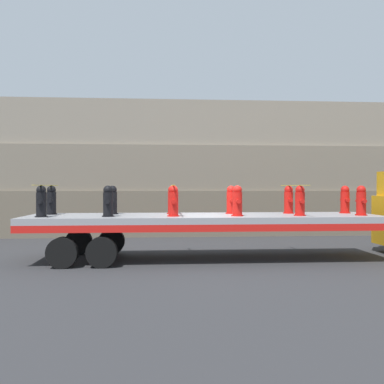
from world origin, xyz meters
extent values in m
plane|color=#2D2D30|center=(0.00, 0.00, 0.00)|extent=(120.00, 120.00, 0.00)
cube|color=#665B4C|center=(0.00, 7.19, 1.01)|extent=(60.00, 3.00, 2.01)
cube|color=#756B5B|center=(0.00, 7.34, 3.02)|extent=(60.00, 3.00, 2.01)
cube|color=gray|center=(0.00, 7.49, 5.03)|extent=(60.00, 3.00, 2.01)
cube|color=gray|center=(0.00, 0.00, 1.24)|extent=(10.47, 2.53, 0.18)
cube|color=red|center=(0.00, -1.23, 1.05)|extent=(10.47, 0.08, 0.20)
cube|color=red|center=(0.00, 1.23, 1.05)|extent=(10.47, 0.08, 0.20)
cylinder|color=black|center=(-2.88, -1.16, 0.42)|extent=(0.83, 0.30, 0.83)
cylinder|color=black|center=(-2.88, 1.16, 0.42)|extent=(0.83, 0.30, 0.83)
cylinder|color=black|center=(-3.93, -1.16, 0.42)|extent=(0.83, 0.30, 0.83)
cylinder|color=black|center=(-3.93, 1.16, 0.42)|extent=(0.83, 0.30, 0.83)
cylinder|color=black|center=(-4.63, -0.56, 1.35)|extent=(0.35, 0.35, 0.03)
cylinder|color=black|center=(-4.63, -0.56, 1.68)|extent=(0.28, 0.28, 0.69)
sphere|color=black|center=(-4.63, -0.56, 2.09)|extent=(0.27, 0.27, 0.27)
cylinder|color=black|center=(-4.63, -0.75, 1.76)|extent=(0.13, 0.10, 0.13)
cylinder|color=black|center=(-4.63, -0.36, 1.76)|extent=(0.13, 0.10, 0.13)
cylinder|color=black|center=(-4.63, 0.56, 1.35)|extent=(0.35, 0.35, 0.03)
cylinder|color=black|center=(-4.63, 0.56, 1.68)|extent=(0.28, 0.28, 0.69)
sphere|color=black|center=(-4.63, 0.56, 2.09)|extent=(0.27, 0.27, 0.27)
cylinder|color=black|center=(-4.63, 0.36, 1.76)|extent=(0.13, 0.10, 0.13)
cylinder|color=black|center=(-4.63, 0.75, 1.76)|extent=(0.13, 0.10, 0.13)
cylinder|color=black|center=(-2.78, -0.56, 1.35)|extent=(0.35, 0.35, 0.03)
cylinder|color=black|center=(-2.78, -0.56, 1.68)|extent=(0.28, 0.28, 0.69)
sphere|color=black|center=(-2.78, -0.56, 2.09)|extent=(0.27, 0.27, 0.27)
cylinder|color=black|center=(-2.78, -0.75, 1.76)|extent=(0.13, 0.10, 0.13)
cylinder|color=black|center=(-2.78, -0.36, 1.76)|extent=(0.13, 0.10, 0.13)
cylinder|color=black|center=(-2.78, 0.56, 1.35)|extent=(0.35, 0.35, 0.03)
cylinder|color=black|center=(-2.78, 0.56, 1.68)|extent=(0.28, 0.28, 0.69)
sphere|color=black|center=(-2.78, 0.56, 2.09)|extent=(0.27, 0.27, 0.27)
cylinder|color=black|center=(-2.78, 0.36, 1.76)|extent=(0.13, 0.10, 0.13)
cylinder|color=black|center=(-2.78, 0.75, 1.76)|extent=(0.13, 0.10, 0.13)
cylinder|color=red|center=(-0.93, -0.56, 1.35)|extent=(0.35, 0.35, 0.03)
cylinder|color=red|center=(-0.93, -0.56, 1.68)|extent=(0.28, 0.28, 0.69)
sphere|color=red|center=(-0.93, -0.56, 2.09)|extent=(0.27, 0.27, 0.27)
cylinder|color=red|center=(-0.93, -0.75, 1.76)|extent=(0.13, 0.10, 0.13)
cylinder|color=red|center=(-0.93, -0.36, 1.76)|extent=(0.13, 0.10, 0.13)
cylinder|color=red|center=(-0.93, 0.56, 1.35)|extent=(0.35, 0.35, 0.03)
cylinder|color=red|center=(-0.93, 0.56, 1.68)|extent=(0.28, 0.28, 0.69)
sphere|color=red|center=(-0.93, 0.56, 2.09)|extent=(0.27, 0.27, 0.27)
cylinder|color=red|center=(-0.93, 0.36, 1.76)|extent=(0.13, 0.10, 0.13)
cylinder|color=red|center=(-0.93, 0.75, 1.76)|extent=(0.13, 0.10, 0.13)
cylinder|color=red|center=(0.93, -0.56, 1.35)|extent=(0.35, 0.35, 0.03)
cylinder|color=red|center=(0.93, -0.56, 1.68)|extent=(0.28, 0.28, 0.69)
sphere|color=red|center=(0.93, -0.56, 2.09)|extent=(0.27, 0.27, 0.27)
cylinder|color=red|center=(0.93, -0.75, 1.76)|extent=(0.13, 0.10, 0.13)
cylinder|color=red|center=(0.93, -0.36, 1.76)|extent=(0.13, 0.10, 0.13)
cylinder|color=red|center=(0.93, 0.56, 1.35)|extent=(0.35, 0.35, 0.03)
cylinder|color=red|center=(0.93, 0.56, 1.68)|extent=(0.28, 0.28, 0.69)
sphere|color=red|center=(0.93, 0.56, 2.09)|extent=(0.27, 0.27, 0.27)
cylinder|color=red|center=(0.93, 0.36, 1.76)|extent=(0.13, 0.10, 0.13)
cylinder|color=red|center=(0.93, 0.75, 1.76)|extent=(0.13, 0.10, 0.13)
cylinder|color=red|center=(2.78, -0.56, 1.35)|extent=(0.35, 0.35, 0.03)
cylinder|color=red|center=(2.78, -0.56, 1.68)|extent=(0.28, 0.28, 0.69)
sphere|color=red|center=(2.78, -0.56, 2.09)|extent=(0.27, 0.27, 0.27)
cylinder|color=red|center=(2.78, -0.75, 1.76)|extent=(0.13, 0.10, 0.13)
cylinder|color=red|center=(2.78, -0.36, 1.76)|extent=(0.13, 0.10, 0.13)
cylinder|color=red|center=(2.78, 0.56, 1.35)|extent=(0.35, 0.35, 0.03)
cylinder|color=red|center=(2.78, 0.56, 1.68)|extent=(0.28, 0.28, 0.69)
sphere|color=red|center=(2.78, 0.56, 2.09)|extent=(0.27, 0.27, 0.27)
cylinder|color=red|center=(2.78, 0.36, 1.76)|extent=(0.13, 0.10, 0.13)
cylinder|color=red|center=(2.78, 0.75, 1.76)|extent=(0.13, 0.10, 0.13)
cylinder|color=red|center=(4.63, -0.56, 1.35)|extent=(0.35, 0.35, 0.03)
cylinder|color=red|center=(4.63, -0.56, 1.68)|extent=(0.28, 0.28, 0.69)
sphere|color=red|center=(4.63, -0.56, 2.09)|extent=(0.27, 0.27, 0.27)
cylinder|color=red|center=(4.63, -0.75, 1.76)|extent=(0.13, 0.10, 0.13)
cylinder|color=red|center=(4.63, -0.36, 1.76)|extent=(0.13, 0.10, 0.13)
cylinder|color=red|center=(4.63, 0.56, 1.35)|extent=(0.35, 0.35, 0.03)
cylinder|color=red|center=(4.63, 0.56, 1.68)|extent=(0.28, 0.28, 0.69)
sphere|color=red|center=(4.63, 0.56, 2.09)|extent=(0.27, 0.27, 0.27)
cylinder|color=red|center=(4.63, 0.36, 1.76)|extent=(0.13, 0.10, 0.13)
cylinder|color=red|center=(4.63, 0.75, 1.76)|extent=(0.13, 0.10, 0.13)
cube|color=yellow|center=(-4.63, 0.00, 2.23)|extent=(0.05, 2.73, 0.01)
cube|color=yellow|center=(-0.93, 0.00, 2.23)|extent=(0.05, 2.73, 0.01)
cube|color=yellow|center=(2.78, 0.00, 2.23)|extent=(0.05, 2.73, 0.01)
camera|label=1|loc=(-1.28, -12.80, 2.17)|focal=40.00mm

